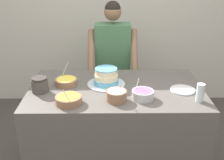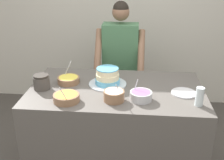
{
  "view_description": "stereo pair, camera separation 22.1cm",
  "coord_description": "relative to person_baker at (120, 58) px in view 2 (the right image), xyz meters",
  "views": [
    {
      "loc": [
        -0.05,
        -1.79,
        1.95
      ],
      "look_at": [
        -0.03,
        0.4,
        1.01
      ],
      "focal_mm": 45.0,
      "sensor_mm": 36.0,
      "label": 1
    },
    {
      "loc": [
        0.17,
        -1.79,
        1.95
      ],
      "look_at": [
        -0.03,
        0.4,
        1.01
      ],
      "focal_mm": 45.0,
      "sensor_mm": 36.0,
      "label": 2
    }
  ],
  "objects": [
    {
      "name": "ceramic_plate",
      "position": [
        0.59,
        -0.87,
        -0.0
      ],
      "size": [
        0.21,
        0.21,
        0.01
      ],
      "color": "silver",
      "rests_on": "counter"
    },
    {
      "name": "frosting_bowl_yellow",
      "position": [
        -0.43,
        -0.74,
        0.02
      ],
      "size": [
        0.2,
        0.2,
        0.19
      ],
      "color": "#936B4C",
      "rests_on": "counter"
    },
    {
      "name": "frosting_bowl_white",
      "position": [
        0.02,
        -1.05,
        0.04
      ],
      "size": [
        0.17,
        0.17,
        0.17
      ],
      "color": "#936B4C",
      "rests_on": "counter"
    },
    {
      "name": "counter",
      "position": [
        0.02,
        -0.81,
        -0.47
      ],
      "size": [
        1.52,
        0.89,
        0.92
      ],
      "color": "#5B5651",
      "rests_on": "ground_plane"
    },
    {
      "name": "person_baker",
      "position": [
        0.0,
        0.0,
        0.0
      ],
      "size": [
        0.54,
        0.45,
        1.56
      ],
      "color": "#2D2D38",
      "rests_on": "ground_plane"
    },
    {
      "name": "drinking_glass",
      "position": [
        0.68,
        -1.07,
        0.06
      ],
      "size": [
        0.06,
        0.06,
        0.15
      ],
      "color": "silver",
      "rests_on": "counter"
    },
    {
      "name": "stoneware_jar",
      "position": [
        -0.63,
        -0.89,
        0.05
      ],
      "size": [
        0.14,
        0.14,
        0.13
      ],
      "color": "#4C4742",
      "rests_on": "counter"
    },
    {
      "name": "frosting_bowl_orange",
      "position": [
        -0.36,
        -1.1,
        0.02
      ],
      "size": [
        0.21,
        0.21,
        0.15
      ],
      "color": "#936B4C",
      "rests_on": "counter"
    },
    {
      "name": "wall_back",
      "position": [
        0.02,
        0.83,
        0.37
      ],
      "size": [
        10.0,
        0.05,
        2.6
      ],
      "color": "silver",
      "rests_on": "ground_plane"
    },
    {
      "name": "frosting_bowl_purple",
      "position": [
        0.23,
        -1.02,
        0.03
      ],
      "size": [
        0.18,
        0.18,
        0.15
      ],
      "color": "silver",
      "rests_on": "counter"
    },
    {
      "name": "cake",
      "position": [
        -0.07,
        -0.74,
        0.06
      ],
      "size": [
        0.34,
        0.34,
        0.16
      ],
      "color": "silver",
      "rests_on": "counter"
    }
  ]
}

